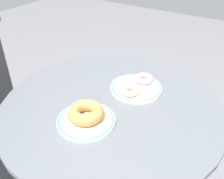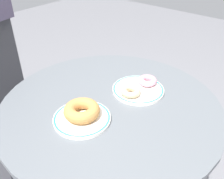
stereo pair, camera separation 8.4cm
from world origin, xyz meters
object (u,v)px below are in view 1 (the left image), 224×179
object	(u,v)px
plate_left	(86,120)
cafe_table	(111,155)
donut_old_fashioned	(86,113)
donut_pink_frosted	(144,79)
donut_glazed	(130,90)
plate_right	(136,88)

from	to	relation	value
plate_left	cafe_table	bearing A→B (deg)	-5.84
donut_old_fashioned	donut_pink_frosted	size ratio (longest dim) A/B	1.62
donut_old_fashioned	donut_pink_frosted	xyz separation A→B (m)	(0.28, -0.05, -0.01)
plate_left	donut_old_fashioned	distance (m)	0.03
plate_left	donut_pink_frosted	xyz separation A→B (m)	(0.29, -0.05, 0.02)
cafe_table	donut_glazed	distance (m)	0.29
cafe_table	donut_pink_frosted	bearing A→B (deg)	-11.82
donut_old_fashioned	donut_glazed	distance (m)	0.19
donut_old_fashioned	donut_glazed	size ratio (longest dim) A/B	1.62
cafe_table	plate_left	xyz separation A→B (m)	(-0.12, 0.01, 0.26)
plate_right	donut_pink_frosted	distance (m)	0.05
plate_right	donut_old_fashioned	xyz separation A→B (m)	(-0.24, 0.05, 0.02)
cafe_table	donut_old_fashioned	size ratio (longest dim) A/B	6.63
plate_right	donut_old_fashioned	distance (m)	0.24
plate_left	donut_glazed	world-z (taller)	donut_glazed
plate_left	donut_old_fashioned	world-z (taller)	donut_old_fashioned
cafe_table	donut_pink_frosted	xyz separation A→B (m)	(0.17, -0.04, 0.28)
donut_old_fashioned	donut_glazed	xyz separation A→B (m)	(0.19, -0.05, -0.01)
plate_right	donut_glazed	world-z (taller)	donut_glazed
plate_right	donut_pink_frosted	xyz separation A→B (m)	(0.05, -0.01, 0.02)
cafe_table	plate_left	distance (m)	0.29
plate_right	donut_old_fashioned	bearing A→B (deg)	168.99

